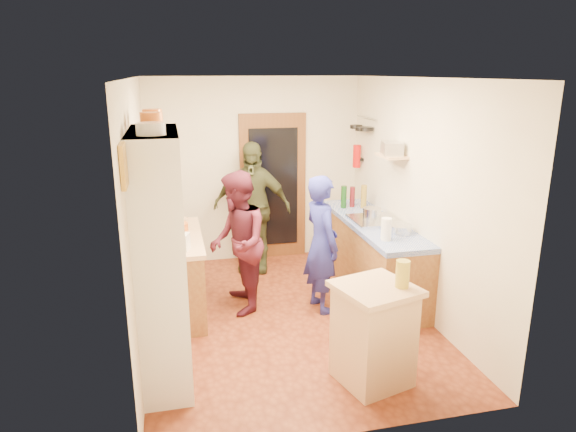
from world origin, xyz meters
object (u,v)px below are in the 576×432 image
object	(u,v)px
hutch_body	(161,258)
person_back	(253,207)
person_hob	(325,244)
right_counter_base	(372,258)
island_base	(373,337)
person_left	(240,242)

from	to	relation	value
hutch_body	person_back	bearing A→B (deg)	62.96
hutch_body	person_back	xyz separation A→B (m)	(1.17, 2.30, -0.21)
hutch_body	person_hob	bearing A→B (deg)	27.28
right_counter_base	person_hob	xyz separation A→B (m)	(-0.74, -0.39, 0.37)
hutch_body	island_base	size ratio (longest dim) A/B	2.56
hutch_body	person_hob	world-z (taller)	hutch_body
person_back	person_hob	bearing A→B (deg)	-48.61
person_hob	person_back	size ratio (longest dim) A/B	0.88
island_base	person_hob	distance (m)	1.52
person_left	person_back	world-z (taller)	person_back
person_left	person_back	xyz separation A→B (m)	(0.34, 1.15, 0.08)
person_back	island_base	bearing A→B (deg)	-60.09
person_hob	person_back	bearing A→B (deg)	12.33
island_base	person_left	bearing A→B (deg)	118.23
person_hob	hutch_body	bearing A→B (deg)	106.58
person_left	person_back	distance (m)	1.20
right_counter_base	person_left	xyz separation A→B (m)	(-1.66, -0.15, 0.39)
island_base	person_left	world-z (taller)	person_left
hutch_body	person_back	size ratio (longest dim) A/B	1.23
hutch_body	person_left	bearing A→B (deg)	53.89
person_back	hutch_body	bearing A→B (deg)	-98.68
person_hob	person_back	world-z (taller)	person_back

